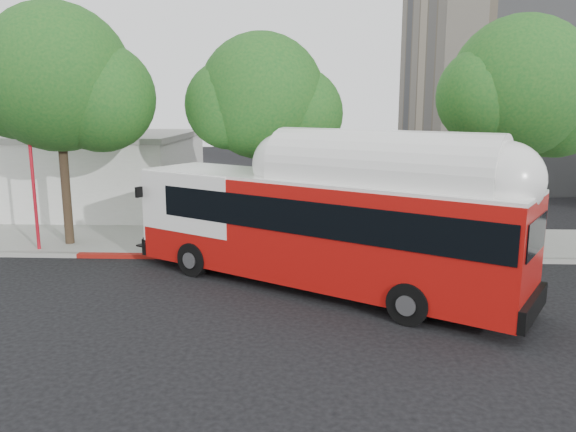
% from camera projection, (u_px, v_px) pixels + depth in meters
% --- Properties ---
extents(ground, '(120.00, 120.00, 0.00)m').
position_uv_depth(ground, '(278.00, 294.00, 17.54)').
color(ground, black).
rests_on(ground, ground).
extents(sidewalk, '(60.00, 5.00, 0.15)m').
position_uv_depth(sidewalk, '(287.00, 241.00, 23.89)').
color(sidewalk, gray).
rests_on(sidewalk, ground).
extents(curb_strip, '(60.00, 0.30, 0.15)m').
position_uv_depth(curb_strip, '(284.00, 258.00, 21.35)').
color(curb_strip, gray).
rests_on(curb_strip, ground).
extents(red_curb_segment, '(10.00, 0.32, 0.16)m').
position_uv_depth(red_curb_segment, '(206.00, 257.00, 21.48)').
color(red_curb_segment, maroon).
rests_on(red_curb_segment, ground).
extents(street_tree_left, '(6.67, 5.80, 9.74)m').
position_uv_depth(street_tree_left, '(70.00, 84.00, 22.06)').
color(street_tree_left, '#2D2116').
rests_on(street_tree_left, ground).
extents(street_tree_mid, '(5.75, 5.00, 8.62)m').
position_uv_depth(street_tree_mid, '(272.00, 102.00, 22.34)').
color(street_tree_mid, '#2D2116').
rests_on(street_tree_mid, ground).
extents(street_tree_right, '(6.21, 5.40, 9.18)m').
position_uv_depth(street_tree_right, '(531.00, 93.00, 21.63)').
color(street_tree_right, '#2D2116').
rests_on(street_tree_right, ground).
extents(low_commercial_bldg, '(16.20, 10.20, 4.25)m').
position_uv_depth(low_commercial_bldg, '(44.00, 170.00, 31.44)').
color(low_commercial_bldg, silver).
rests_on(low_commercial_bldg, ground).
extents(transit_bus, '(13.08, 9.22, 4.10)m').
position_uv_depth(transit_bus, '(320.00, 230.00, 17.72)').
color(transit_bus, '#A90F0B').
rests_on(transit_bus, ground).
extents(signal_pole, '(0.13, 0.44, 4.68)m').
position_uv_depth(signal_pole, '(34.00, 193.00, 21.92)').
color(signal_pole, red).
rests_on(signal_pole, ground).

